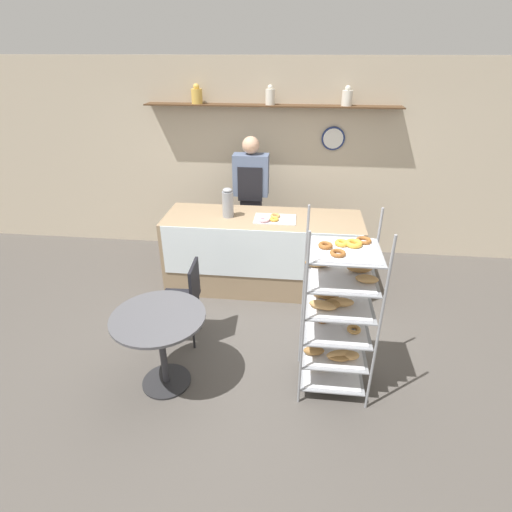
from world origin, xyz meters
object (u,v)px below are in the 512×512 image
object	(u,v)px
pastry_rack	(337,315)
donut_tray_counter	(272,219)
cafe_table	(160,333)
coffee_carafe	(228,203)
cafe_chair	(187,294)
person_worker	(251,197)

from	to	relation	value
pastry_rack	donut_tray_counter	size ratio (longest dim) A/B	3.31
pastry_rack	cafe_table	size ratio (longest dim) A/B	2.03
coffee_carafe	cafe_table	bearing A→B (deg)	-99.44
coffee_carafe	cafe_chair	bearing A→B (deg)	-102.11
cafe_chair	person_worker	bearing A→B (deg)	163.97
pastry_rack	person_worker	size ratio (longest dim) A/B	0.92
person_worker	cafe_chair	bearing A→B (deg)	-103.49
donut_tray_counter	person_worker	bearing A→B (deg)	114.68
person_worker	coffee_carafe	distance (m)	0.73
cafe_chair	donut_tray_counter	distance (m)	1.40
coffee_carafe	donut_tray_counter	size ratio (longest dim) A/B	0.73
person_worker	pastry_rack	bearing A→B (deg)	-66.44
cafe_chair	donut_tray_counter	xyz separation A→B (m)	(0.78, 1.09, 0.42)
person_worker	donut_tray_counter	xyz separation A→B (m)	(0.34, -0.74, -0.01)
pastry_rack	cafe_chair	world-z (taller)	pastry_rack
cafe_table	donut_tray_counter	size ratio (longest dim) A/B	1.63
cafe_table	coffee_carafe	xyz separation A→B (m)	(0.30, 1.80, 0.56)
pastry_rack	coffee_carafe	xyz separation A→B (m)	(-1.21, 1.64, 0.36)
coffee_carafe	pastry_rack	bearing A→B (deg)	-53.55
pastry_rack	cafe_table	distance (m)	1.53
cafe_chair	donut_tray_counter	bearing A→B (deg)	141.94
cafe_table	donut_tray_counter	bearing A→B (deg)	64.54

